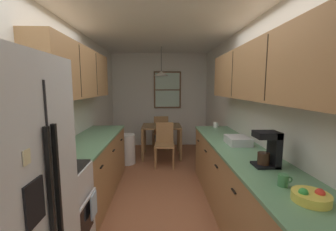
% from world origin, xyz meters
% --- Properties ---
extents(ground_plane, '(12.00, 12.00, 0.00)m').
position_xyz_m(ground_plane, '(0.00, 1.00, 0.00)').
color(ground_plane, '#995B3D').
extents(wall_left, '(0.10, 9.00, 2.55)m').
position_xyz_m(wall_left, '(-1.35, 1.00, 1.27)').
color(wall_left, silver).
rests_on(wall_left, ground).
extents(wall_right, '(0.10, 9.00, 2.55)m').
position_xyz_m(wall_right, '(1.35, 1.00, 1.27)').
color(wall_right, silver).
rests_on(wall_right, ground).
extents(wall_back, '(4.40, 0.10, 2.55)m').
position_xyz_m(wall_back, '(0.00, 3.65, 1.27)').
color(wall_back, silver).
rests_on(wall_back, ground).
extents(ceiling_slab, '(4.40, 9.00, 0.08)m').
position_xyz_m(ceiling_slab, '(0.00, 1.00, 2.59)').
color(ceiling_slab, white).
extents(stove_range, '(0.66, 0.61, 1.10)m').
position_xyz_m(stove_range, '(-0.99, -0.56, 0.47)').
color(stove_range, silver).
rests_on(stove_range, ground).
extents(microwave_over_range, '(0.39, 0.60, 0.35)m').
position_xyz_m(microwave_over_range, '(-1.11, -0.56, 1.65)').
color(microwave_over_range, white).
extents(counter_left, '(0.64, 2.03, 0.90)m').
position_xyz_m(counter_left, '(-1.00, 0.76, 0.45)').
color(counter_left, '#A87A4C').
rests_on(counter_left, ground).
extents(upper_cabinets_left, '(0.33, 2.11, 0.70)m').
position_xyz_m(upper_cabinets_left, '(-1.14, 0.71, 1.84)').
color(upper_cabinets_left, '#A87A4C').
extents(counter_right, '(0.64, 3.15, 0.90)m').
position_xyz_m(counter_right, '(1.00, 0.06, 0.45)').
color(counter_right, '#A87A4C').
rests_on(counter_right, ground).
extents(upper_cabinets_right, '(0.33, 2.83, 0.64)m').
position_xyz_m(upper_cabinets_right, '(1.14, 0.01, 1.82)').
color(upper_cabinets_right, '#A87A4C').
extents(dining_table, '(0.90, 0.74, 0.75)m').
position_xyz_m(dining_table, '(0.04, 2.57, 0.62)').
color(dining_table, brown).
rests_on(dining_table, ground).
extents(dining_chair_near, '(0.42, 0.42, 0.90)m').
position_xyz_m(dining_chair_near, '(0.10, 2.00, 0.50)').
color(dining_chair_near, '#A87A4C').
rests_on(dining_chair_near, ground).
extents(dining_chair_far, '(0.45, 0.45, 0.90)m').
position_xyz_m(dining_chair_far, '(0.02, 3.15, 0.50)').
color(dining_chair_far, '#A87A4C').
rests_on(dining_chair_far, ground).
extents(pendant_light, '(0.33, 0.33, 0.65)m').
position_xyz_m(pendant_light, '(0.04, 2.57, 1.95)').
color(pendant_light, black).
extents(back_window, '(0.75, 0.05, 1.01)m').
position_xyz_m(back_window, '(0.21, 3.58, 1.56)').
color(back_window, brown).
extents(trash_bin, '(0.34, 0.34, 0.64)m').
position_xyz_m(trash_bin, '(-0.70, 2.13, 0.32)').
color(trash_bin, white).
rests_on(trash_bin, ground).
extents(storage_canister, '(0.10, 0.10, 0.18)m').
position_xyz_m(storage_canister, '(-1.00, -0.04, 0.99)').
color(storage_canister, red).
rests_on(storage_canister, counter_left).
extents(dish_towel, '(0.02, 0.16, 0.24)m').
position_xyz_m(dish_towel, '(-0.64, -0.41, 0.50)').
color(dish_towel, silver).
extents(coffee_maker, '(0.22, 0.18, 0.34)m').
position_xyz_m(coffee_maker, '(1.04, -0.48, 1.08)').
color(coffee_maker, black).
rests_on(coffee_maker, counter_right).
extents(mug_by_coffeemaker, '(0.12, 0.08, 0.10)m').
position_xyz_m(mug_by_coffeemaker, '(1.04, 1.49, 0.95)').
color(mug_by_coffeemaker, white).
rests_on(mug_by_coffeemaker, counter_right).
extents(mug_spare, '(0.11, 0.07, 0.09)m').
position_xyz_m(mug_spare, '(0.95, -0.89, 0.95)').
color(mug_spare, '#3F7F4C').
rests_on(mug_spare, counter_right).
extents(fruit_bowl, '(0.24, 0.24, 0.09)m').
position_xyz_m(fruit_bowl, '(1.01, -1.12, 0.94)').
color(fruit_bowl, '#E5D14C').
rests_on(fruit_bowl, counter_right).
extents(dish_rack, '(0.28, 0.34, 0.10)m').
position_xyz_m(dish_rack, '(1.04, 0.32, 0.95)').
color(dish_rack, silver).
rests_on(dish_rack, counter_right).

